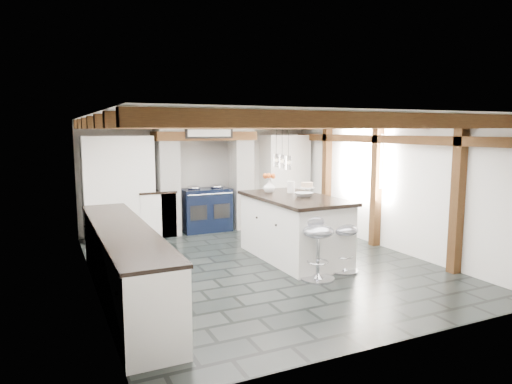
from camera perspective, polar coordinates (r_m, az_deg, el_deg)
name	(u,v)px	position (r m, az deg, el deg)	size (l,w,h in m)	color
ground	(261,264)	(7.32, 0.63, -9.00)	(6.00, 6.00, 0.00)	black
room_shell	(196,189)	(8.17, -7.55, 0.35)	(6.00, 6.03, 6.00)	white
range_cooker	(206,209)	(9.63, -6.31, -2.12)	(1.00, 0.63, 0.99)	black
kitchen_island	(294,227)	(7.54, 4.71, -4.34)	(1.12, 2.11, 1.39)	white
bar_stool_near	(344,238)	(6.94, 10.90, -5.71)	(0.47, 0.47, 0.82)	silver
bar_stool_far	(318,241)	(6.51, 7.72, -6.11)	(0.50, 0.50, 0.90)	silver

